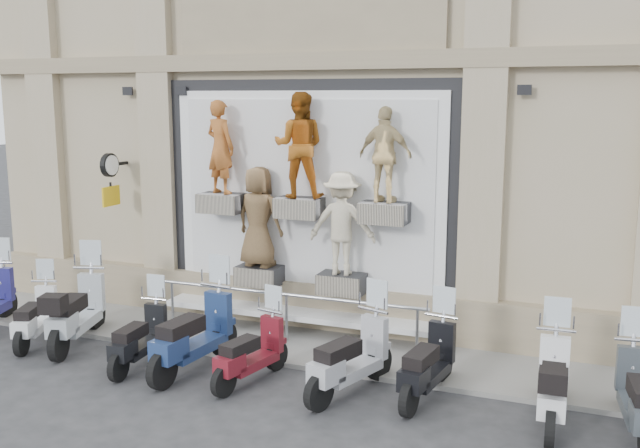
{
  "coord_description": "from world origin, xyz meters",
  "views": [
    {
      "loc": [
        4.83,
        -8.79,
        4.25
      ],
      "look_at": [
        0.66,
        1.9,
        2.19
      ],
      "focal_mm": 40.0,
      "sensor_mm": 36.0,
      "label": 1
    }
  ],
  "objects_px": {
    "scooter_c": "(76,297)",
    "scooter_e": "(194,318)",
    "scooter_d": "(139,325)",
    "scooter_f": "(251,339)",
    "guard_rail": "(287,319)",
    "scooter_i": "(554,367)",
    "clock_sign_bracket": "(110,173)",
    "scooter_h": "(428,348)",
    "scooter_b": "(35,305)",
    "scooter_g": "(351,342)",
    "scooter_j": "(640,379)"
  },
  "relations": [
    {
      "from": "guard_rail",
      "to": "scooter_e",
      "type": "relative_size",
      "value": 2.37
    },
    {
      "from": "scooter_g",
      "to": "scooter_e",
      "type": "bearing_deg",
      "value": -160.44
    },
    {
      "from": "scooter_i",
      "to": "scooter_h",
      "type": "bearing_deg",
      "value": 172.34
    },
    {
      "from": "scooter_b",
      "to": "scooter_h",
      "type": "distance_m",
      "value": 6.87
    },
    {
      "from": "scooter_d",
      "to": "scooter_e",
      "type": "xyz_separation_m",
      "value": [
        0.91,
        0.15,
        0.18
      ]
    },
    {
      "from": "clock_sign_bracket",
      "to": "scooter_g",
      "type": "relative_size",
      "value": 0.52
    },
    {
      "from": "clock_sign_bracket",
      "to": "scooter_f",
      "type": "height_order",
      "value": "clock_sign_bracket"
    },
    {
      "from": "scooter_d",
      "to": "scooter_g",
      "type": "bearing_deg",
      "value": -0.51
    },
    {
      "from": "guard_rail",
      "to": "scooter_c",
      "type": "distance_m",
      "value": 3.63
    },
    {
      "from": "scooter_b",
      "to": "scooter_i",
      "type": "relative_size",
      "value": 0.89
    },
    {
      "from": "guard_rail",
      "to": "scooter_d",
      "type": "relative_size",
      "value": 2.98
    },
    {
      "from": "scooter_e",
      "to": "scooter_g",
      "type": "relative_size",
      "value": 1.09
    },
    {
      "from": "clock_sign_bracket",
      "to": "scooter_f",
      "type": "xyz_separation_m",
      "value": [
        4.08,
        -2.19,
        -2.11
      ]
    },
    {
      "from": "clock_sign_bracket",
      "to": "scooter_d",
      "type": "height_order",
      "value": "clock_sign_bracket"
    },
    {
      "from": "guard_rail",
      "to": "scooter_i",
      "type": "bearing_deg",
      "value": -18.34
    },
    {
      "from": "scooter_c",
      "to": "scooter_d",
      "type": "height_order",
      "value": "scooter_c"
    },
    {
      "from": "scooter_j",
      "to": "scooter_f",
      "type": "bearing_deg",
      "value": 175.82
    },
    {
      "from": "scooter_e",
      "to": "scooter_i",
      "type": "xyz_separation_m",
      "value": [
        5.32,
        0.16,
        -0.09
      ]
    },
    {
      "from": "scooter_c",
      "to": "scooter_f",
      "type": "distance_m",
      "value": 3.56
    },
    {
      "from": "scooter_b",
      "to": "scooter_f",
      "type": "distance_m",
      "value": 4.28
    },
    {
      "from": "guard_rail",
      "to": "scooter_d",
      "type": "xyz_separation_m",
      "value": [
        -1.75,
        -1.79,
        0.22
      ]
    },
    {
      "from": "scooter_f",
      "to": "scooter_c",
      "type": "bearing_deg",
      "value": -173.86
    },
    {
      "from": "scooter_c",
      "to": "scooter_i",
      "type": "xyz_separation_m",
      "value": [
        7.83,
        -0.16,
        -0.08
      ]
    },
    {
      "from": "clock_sign_bracket",
      "to": "scooter_c",
      "type": "xyz_separation_m",
      "value": [
        0.55,
        -1.79,
        -1.94
      ]
    },
    {
      "from": "clock_sign_bracket",
      "to": "scooter_b",
      "type": "relative_size",
      "value": 0.6
    },
    {
      "from": "scooter_g",
      "to": "scooter_j",
      "type": "distance_m",
      "value": 3.79
    },
    {
      "from": "scooter_c",
      "to": "scooter_e",
      "type": "bearing_deg",
      "value": -23.45
    },
    {
      "from": "scooter_c",
      "to": "scooter_e",
      "type": "relative_size",
      "value": 0.99
    },
    {
      "from": "scooter_h",
      "to": "clock_sign_bracket",
      "type": "bearing_deg",
      "value": 173.17
    },
    {
      "from": "guard_rail",
      "to": "scooter_d",
      "type": "bearing_deg",
      "value": -134.37
    },
    {
      "from": "scooter_d",
      "to": "scooter_j",
      "type": "distance_m",
      "value": 7.26
    },
    {
      "from": "scooter_e",
      "to": "scooter_g",
      "type": "bearing_deg",
      "value": 7.75
    },
    {
      "from": "guard_rail",
      "to": "scooter_j",
      "type": "bearing_deg",
      "value": -15.14
    },
    {
      "from": "scooter_e",
      "to": "scooter_g",
      "type": "height_order",
      "value": "scooter_e"
    },
    {
      "from": "scooter_i",
      "to": "scooter_c",
      "type": "bearing_deg",
      "value": 176.71
    },
    {
      "from": "scooter_d",
      "to": "scooter_b",
      "type": "bearing_deg",
      "value": 169.57
    },
    {
      "from": "scooter_b",
      "to": "scooter_h",
      "type": "xyz_separation_m",
      "value": [
        6.87,
        0.2,
        0.06
      ]
    },
    {
      "from": "scooter_f",
      "to": "scooter_j",
      "type": "relative_size",
      "value": 0.91
    },
    {
      "from": "scooter_e",
      "to": "scooter_c",
      "type": "bearing_deg",
      "value": 179.33
    },
    {
      "from": "scooter_j",
      "to": "scooter_g",
      "type": "bearing_deg",
      "value": 174.74
    },
    {
      "from": "scooter_d",
      "to": "scooter_g",
      "type": "xyz_separation_m",
      "value": [
        3.46,
        0.21,
        0.1
      ]
    },
    {
      "from": "guard_rail",
      "to": "scooter_b",
      "type": "xyz_separation_m",
      "value": [
        -4.1,
        -1.52,
        0.23
      ]
    },
    {
      "from": "scooter_e",
      "to": "scooter_j",
      "type": "relative_size",
      "value": 1.13
    },
    {
      "from": "clock_sign_bracket",
      "to": "guard_rail",
      "type": "bearing_deg",
      "value": -6.84
    },
    {
      "from": "guard_rail",
      "to": "scooter_f",
      "type": "relative_size",
      "value": 2.96
    },
    {
      "from": "clock_sign_bracket",
      "to": "scooter_i",
      "type": "xyz_separation_m",
      "value": [
        8.38,
        -1.95,
        -2.03
      ]
    },
    {
      "from": "scooter_b",
      "to": "scooter_g",
      "type": "distance_m",
      "value": 5.81
    },
    {
      "from": "scooter_c",
      "to": "scooter_d",
      "type": "bearing_deg",
      "value": -32.51
    },
    {
      "from": "scooter_c",
      "to": "scooter_f",
      "type": "bearing_deg",
      "value": -22.73
    },
    {
      "from": "scooter_h",
      "to": "scooter_j",
      "type": "distance_m",
      "value": 2.73
    }
  ]
}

